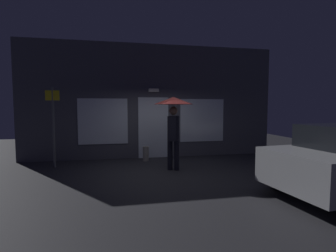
# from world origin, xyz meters

# --- Properties ---
(ground_plane) EXTENTS (18.00, 18.00, 0.00)m
(ground_plane) POSITION_xyz_m (0.00, 0.00, 0.00)
(ground_plane) COLOR #2D2D33
(building_facade) EXTENTS (9.23, 0.48, 4.11)m
(building_facade) POSITION_xyz_m (0.00, 2.35, 2.03)
(building_facade) COLOR #4C4C56
(building_facade) RESTS_ON ground
(person_with_umbrella) EXTENTS (1.15, 1.15, 2.14)m
(person_with_umbrella) POSITION_xyz_m (0.32, 0.25, 1.71)
(person_with_umbrella) COLOR black
(person_with_umbrella) RESTS_ON ground
(street_sign_post) EXTENTS (0.40, 0.07, 2.45)m
(street_sign_post) POSITION_xyz_m (-3.18, 1.25, 1.39)
(street_sign_post) COLOR #595B60
(street_sign_post) RESTS_ON ground
(sidewalk_bollard) EXTENTS (0.20, 0.20, 0.50)m
(sidewalk_bollard) POSITION_xyz_m (-0.34, 1.64, 0.25)
(sidewalk_bollard) COLOR #9E998E
(sidewalk_bollard) RESTS_ON ground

